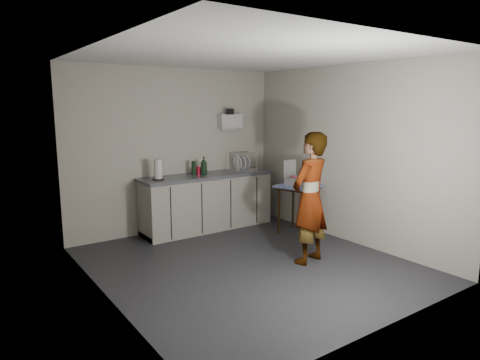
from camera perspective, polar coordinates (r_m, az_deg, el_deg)
ground at (r=5.60m, az=1.17°, el=-11.12°), size 4.00×4.00×0.00m
wall_back at (r=6.97m, az=-8.53°, el=3.94°), size 3.60×0.02×2.60m
wall_right at (r=6.49m, az=14.08°, el=3.32°), size 0.02×4.00×2.60m
wall_left at (r=4.47m, az=-17.61°, el=0.28°), size 0.02×4.00×2.60m
ceiling at (r=5.26m, az=1.28°, el=16.27°), size 3.60×4.00×0.01m
kitchen_counter at (r=7.05m, az=-4.38°, el=-3.11°), size 2.24×0.62×0.91m
wall_shelf at (r=7.38m, az=-1.36°, el=7.85°), size 0.42×0.18×0.37m
side_table at (r=6.78m, az=7.82°, el=-1.51°), size 0.76×0.76×0.78m
standing_man at (r=5.52m, az=9.30°, el=-2.41°), size 0.70×0.55×1.69m
soap_bottle at (r=6.90m, az=-4.85°, el=1.92°), size 0.13×0.13×0.29m
soda_can at (r=6.92m, az=-5.55°, el=1.25°), size 0.07×0.07×0.13m
dark_bottle at (r=6.92m, az=-6.21°, el=1.63°), size 0.07×0.07×0.22m
paper_towel at (r=6.52m, az=-10.87°, el=1.31°), size 0.17×0.17×0.31m
dish_rack at (r=7.36m, az=0.31°, el=1.86°), size 0.44×0.33×0.31m
bakery_box at (r=6.80m, az=7.34°, el=0.12°), size 0.28×0.29×0.38m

